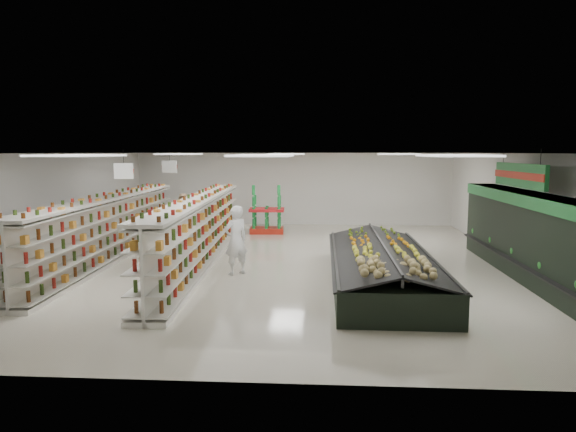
# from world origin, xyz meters

# --- Properties ---
(floor) EXTENTS (16.00, 16.00, 0.00)m
(floor) POSITION_xyz_m (0.00, 0.00, 0.00)
(floor) COLOR beige
(floor) RESTS_ON ground
(ceiling) EXTENTS (14.00, 16.00, 0.02)m
(ceiling) POSITION_xyz_m (0.00, 0.00, 3.20)
(ceiling) COLOR white
(ceiling) RESTS_ON wall_back
(wall_back) EXTENTS (14.00, 0.02, 3.20)m
(wall_back) POSITION_xyz_m (0.00, 8.00, 1.60)
(wall_back) COLOR silver
(wall_back) RESTS_ON floor
(wall_front) EXTENTS (14.00, 0.02, 3.20)m
(wall_front) POSITION_xyz_m (0.00, -8.00, 1.60)
(wall_front) COLOR silver
(wall_front) RESTS_ON floor
(wall_left) EXTENTS (0.02, 16.00, 3.20)m
(wall_left) POSITION_xyz_m (-7.00, 0.00, 1.60)
(wall_left) COLOR silver
(wall_left) RESTS_ON floor
(wall_right) EXTENTS (0.02, 16.00, 3.20)m
(wall_right) POSITION_xyz_m (7.00, 0.00, 1.60)
(wall_right) COLOR silver
(wall_right) RESTS_ON floor
(produce_wall_case) EXTENTS (0.93, 8.00, 2.20)m
(produce_wall_case) POSITION_xyz_m (6.53, -1.50, 1.24)
(produce_wall_case) COLOR black
(produce_wall_case) RESTS_ON floor
(aisle_sign_near) EXTENTS (0.52, 0.06, 0.75)m
(aisle_sign_near) POSITION_xyz_m (-3.80, -2.00, 2.75)
(aisle_sign_near) COLOR white
(aisle_sign_near) RESTS_ON ceiling
(aisle_sign_far) EXTENTS (0.52, 0.06, 0.75)m
(aisle_sign_far) POSITION_xyz_m (-3.80, 2.00, 2.75)
(aisle_sign_far) COLOR white
(aisle_sign_far) RESTS_ON ceiling
(hortifruti_banner) EXTENTS (0.12, 3.20, 0.95)m
(hortifruti_banner) POSITION_xyz_m (6.25, -1.50, 2.65)
(hortifruti_banner) COLOR #1F7431
(hortifruti_banner) RESTS_ON ceiling
(gondola_left) EXTENTS (1.18, 11.04, 1.91)m
(gondola_left) POSITION_xyz_m (-5.14, 0.14, 0.88)
(gondola_left) COLOR white
(gondola_left) RESTS_ON floor
(gondola_center) EXTENTS (1.33, 11.18, 1.93)m
(gondola_center) POSITION_xyz_m (-2.26, -0.35, 0.89)
(gondola_center) COLOR white
(gondola_center) RESTS_ON floor
(produce_island) EXTENTS (2.56, 6.93, 1.03)m
(produce_island) POSITION_xyz_m (2.74, -2.29, 0.47)
(produce_island) COLOR black
(produce_island) RESTS_ON floor
(soda_endcap) EXTENTS (1.43, 1.01, 1.77)m
(soda_endcap) POSITION_xyz_m (-0.92, 5.46, 0.86)
(soda_endcap) COLOR #B22314
(soda_endcap) RESTS_ON floor
(shopper_main) EXTENTS (0.80, 0.77, 1.84)m
(shopper_main) POSITION_xyz_m (-1.00, -1.60, 0.92)
(shopper_main) COLOR silver
(shopper_main) RESTS_ON floor
(shopper_background) EXTENTS (0.62, 0.87, 1.64)m
(shopper_background) POSITION_xyz_m (-4.12, 4.86, 0.82)
(shopper_background) COLOR #9C8B60
(shopper_background) RESTS_ON floor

